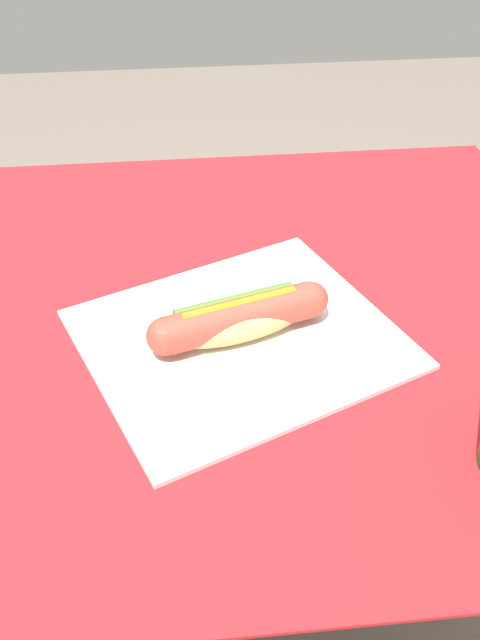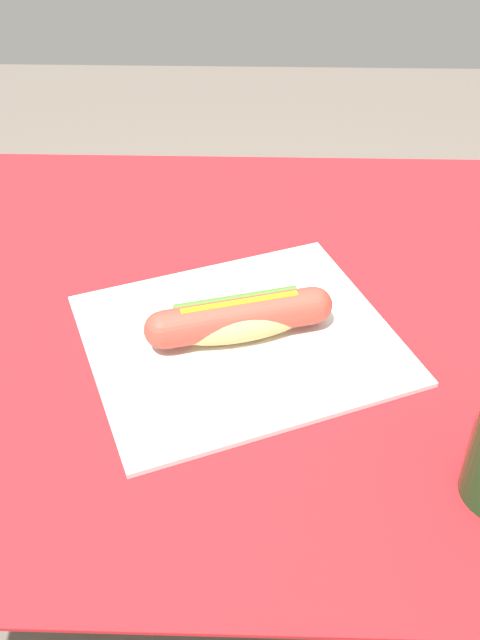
% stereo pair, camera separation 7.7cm
% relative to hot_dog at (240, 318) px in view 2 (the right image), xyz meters
% --- Properties ---
extents(ground_plane, '(6.00, 6.00, 0.00)m').
position_rel_hot_dog_xyz_m(ground_plane, '(-0.07, 0.06, -0.82)').
color(ground_plane, '#6B6056').
rests_on(ground_plane, ground).
extents(dining_table, '(1.02, 0.79, 0.78)m').
position_rel_hot_dog_xyz_m(dining_table, '(-0.07, 0.06, -0.20)').
color(dining_table, brown).
rests_on(dining_table, ground).
extents(paper_wrapper, '(0.41, 0.39, 0.01)m').
position_rel_hot_dog_xyz_m(paper_wrapper, '(0.00, -0.00, -0.03)').
color(paper_wrapper, silver).
rests_on(paper_wrapper, dining_table).
extents(hot_dog, '(0.20, 0.09, 0.05)m').
position_rel_hot_dog_xyz_m(hot_dog, '(0.00, 0.00, 0.00)').
color(hot_dog, '#DBB26B').
rests_on(hot_dog, paper_wrapper).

